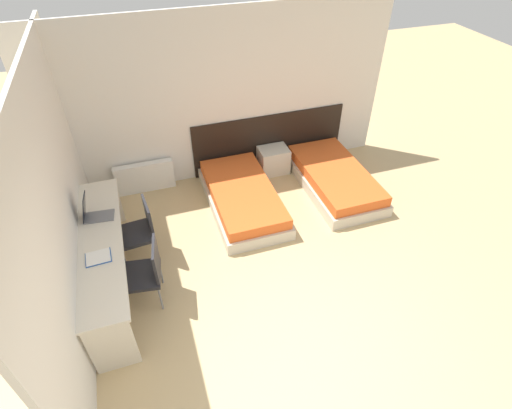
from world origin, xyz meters
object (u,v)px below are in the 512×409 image
at_px(bed_near_window, 242,198).
at_px(nightstand, 273,160).
at_px(bed_near_door, 334,179).
at_px(chair_near_laptop, 139,229).
at_px(laptop, 94,213).
at_px(chair_near_notebook, 145,271).

bearing_deg(bed_near_window, nightstand, 44.22).
xyz_separation_m(bed_near_door, chair_near_laptop, (-3.16, -0.57, 0.30)).
distance_m(nightstand, laptop, 3.18).
bearing_deg(chair_near_notebook, laptop, 128.41).
bearing_deg(chair_near_notebook, chair_near_laptop, 98.18).
distance_m(bed_near_door, laptop, 3.73).
distance_m(bed_near_window, bed_near_door, 1.58).
bearing_deg(bed_near_window, chair_near_notebook, -139.92).
bearing_deg(chair_near_laptop, bed_near_door, 4.43).
distance_m(bed_near_window, nightstand, 1.11).
bearing_deg(bed_near_window, chair_near_laptop, -159.95).
height_order(chair_near_notebook, laptop, laptop).
distance_m(bed_near_window, laptop, 2.21).
xyz_separation_m(nightstand, laptop, (-2.84, -1.28, 0.61)).
relative_size(bed_near_door, chair_near_laptop, 2.21).
xyz_separation_m(nightstand, chair_near_laptop, (-2.37, -1.35, 0.26)).
height_order(bed_near_door, chair_near_laptop, chair_near_laptop).
xyz_separation_m(bed_near_door, nightstand, (-0.79, 0.77, 0.05)).
height_order(bed_near_window, nightstand, nightstand).
bearing_deg(chair_near_notebook, bed_near_window, 48.28).
relative_size(chair_near_laptop, chair_near_notebook, 1.00).
bearing_deg(laptop, bed_near_window, 19.64).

